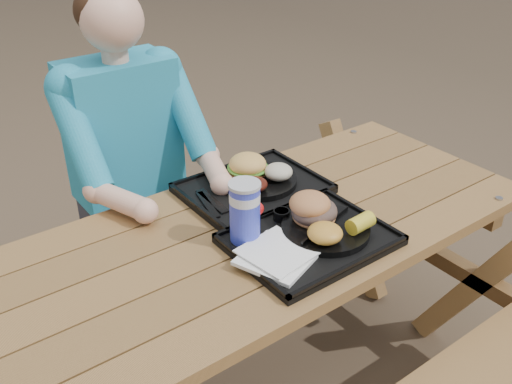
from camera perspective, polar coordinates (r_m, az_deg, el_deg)
picnic_table at (r=1.96m, az=0.00°, el=-12.90°), size 1.80×1.49×0.75m
tray_near at (r=1.67m, az=5.40°, el=-4.85°), size 0.45×0.35×0.02m
tray_far at (r=1.91m, az=-0.28°, el=0.27°), size 0.45×0.35×0.02m
plate_near at (r=1.68m, az=6.95°, el=-3.72°), size 0.26×0.26×0.02m
plate_far at (r=1.93m, az=0.26°, el=1.17°), size 0.26×0.26×0.02m
napkin_stack at (r=1.57m, az=2.14°, el=-6.41°), size 0.23×0.23×0.02m
soda_cup at (r=1.60m, az=-1.12°, el=-2.15°), size 0.09×0.09×0.17m
condiment_bbq at (r=1.73m, az=2.57°, el=-2.29°), size 0.05×0.05×0.03m
condiment_mustard at (r=1.76m, az=4.56°, el=-1.78°), size 0.05×0.05×0.03m
sandwich at (r=1.67m, az=5.92°, el=-0.75°), size 0.13×0.13×0.13m
mac_cheese at (r=1.60m, az=6.92°, el=-4.10°), size 0.10×0.10×0.05m
corn_cob at (r=1.67m, az=10.41°, el=-3.07°), size 0.09×0.09×0.05m
cutlery_far at (r=1.83m, az=-4.40°, el=-0.91°), size 0.04×0.17×0.01m
burger at (r=1.92m, az=-0.84°, el=3.26°), size 0.13×0.13×0.11m
baked_beans at (r=1.84m, az=-0.22°, el=0.79°), size 0.09×0.09×0.04m
potato_salad at (r=1.90m, az=2.25°, el=2.03°), size 0.10×0.10×0.05m
diner at (r=2.22m, az=-12.34°, el=0.47°), size 0.48×0.84×1.28m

